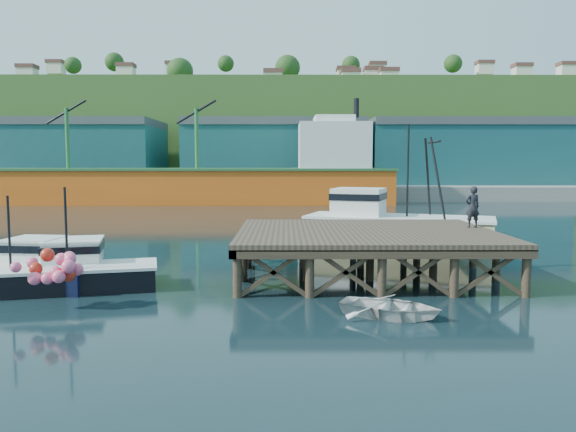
{
  "coord_description": "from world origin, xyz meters",
  "views": [
    {
      "loc": [
        1.7,
        -26.44,
        5.27
      ],
      "look_at": [
        1.83,
        2.0,
        2.6
      ],
      "focal_mm": 35.0,
      "sensor_mm": 36.0,
      "label": 1
    }
  ],
  "objects_px": {
    "boat_navy": "(24,269)",
    "boat_black": "(71,270)",
    "trawler": "(394,222)",
    "dockworker": "(473,207)",
    "dinghy": "(390,307)"
  },
  "relations": [
    {
      "from": "trawler",
      "to": "dinghy",
      "type": "distance_m",
      "value": 16.51
    },
    {
      "from": "boat_navy",
      "to": "boat_black",
      "type": "xyz_separation_m",
      "value": [
        2.07,
        -0.22,
        -0.0
      ]
    },
    {
      "from": "boat_navy",
      "to": "dinghy",
      "type": "xyz_separation_m",
      "value": [
        14.71,
        -4.67,
        -0.44
      ]
    },
    {
      "from": "trawler",
      "to": "dockworker",
      "type": "relative_size",
      "value": 6.0
    },
    {
      "from": "boat_navy",
      "to": "trawler",
      "type": "xyz_separation_m",
      "value": [
        17.96,
        11.47,
        0.78
      ]
    },
    {
      "from": "dockworker",
      "to": "boat_black",
      "type": "bearing_deg",
      "value": 2.61
    },
    {
      "from": "boat_navy",
      "to": "boat_black",
      "type": "bearing_deg",
      "value": 1.21
    },
    {
      "from": "dockworker",
      "to": "trawler",
      "type": "bearing_deg",
      "value": -82.9
    },
    {
      "from": "boat_black",
      "to": "trawler",
      "type": "distance_m",
      "value": 19.74
    },
    {
      "from": "dinghy",
      "to": "dockworker",
      "type": "distance_m",
      "value": 10.61
    },
    {
      "from": "boat_navy",
      "to": "dinghy",
      "type": "relative_size",
      "value": 1.9
    },
    {
      "from": "boat_navy",
      "to": "boat_black",
      "type": "distance_m",
      "value": 2.08
    },
    {
      "from": "boat_black",
      "to": "dockworker",
      "type": "relative_size",
      "value": 3.65
    },
    {
      "from": "trawler",
      "to": "dockworker",
      "type": "height_order",
      "value": "trawler"
    },
    {
      "from": "boat_navy",
      "to": "dockworker",
      "type": "distance_m",
      "value": 20.81
    }
  ]
}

